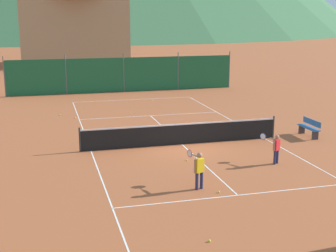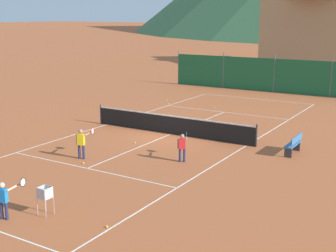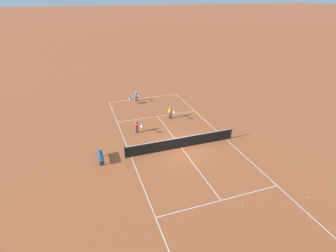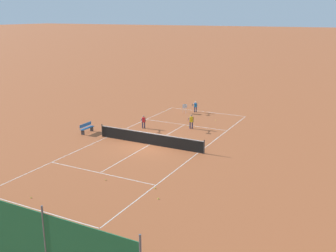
{
  "view_description": "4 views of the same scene",
  "coord_description": "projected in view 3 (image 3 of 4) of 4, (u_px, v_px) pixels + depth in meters",
  "views": [
    {
      "loc": [
        -5.87,
        -19.61,
        5.71
      ],
      "look_at": [
        -1.25,
        -2.27,
        1.45
      ],
      "focal_mm": 50.0,
      "sensor_mm": 36.0,
      "label": 1
    },
    {
      "loc": [
        11.86,
        -19.68,
        5.9
      ],
      "look_at": [
        0.87,
        -1.71,
        0.87
      ],
      "focal_mm": 50.0,
      "sensor_mm": 36.0,
      "label": 2
    },
    {
      "loc": [
        6.95,
        16.66,
        11.04
      ],
      "look_at": [
        0.46,
        -1.92,
        1.12
      ],
      "focal_mm": 28.0,
      "sensor_mm": 36.0,
      "label": 3
    },
    {
      "loc": [
        -14.62,
        25.12,
        9.81
      ],
      "look_at": [
        -0.58,
        -1.97,
        1.08
      ],
      "focal_mm": 42.0,
      "sensor_mm": 36.0,
      "label": 4
    }
  ],
  "objects": [
    {
      "name": "tennis_ball_far_corner",
      "position": [
        164.0,
        117.0,
        26.29
      ],
      "size": [
        0.07,
        0.07,
        0.07
      ],
      "primitive_type": "sphere",
      "color": "#CCE033",
      "rests_on": "ground"
    },
    {
      "name": "tennis_net",
      "position": [
        181.0,
        142.0,
        20.84
      ],
      "size": [
        9.18,
        0.08,
        1.06
      ],
      "color": "#2D2D2D",
      "rests_on": "ground"
    },
    {
      "name": "court_line_markings",
      "position": [
        181.0,
        148.0,
        21.06
      ],
      "size": [
        8.25,
        23.85,
        0.01
      ],
      "color": "white",
      "rests_on": "ground"
    },
    {
      "name": "ground_plane",
      "position": [
        181.0,
        148.0,
        21.06
      ],
      "size": [
        600.0,
        600.0,
        0.0
      ],
      "primitive_type": "plane",
      "color": "#A8542D"
    },
    {
      "name": "tennis_ball_alley_left",
      "position": [
        176.0,
        133.0,
        23.25
      ],
      "size": [
        0.07,
        0.07,
        0.07
      ],
      "primitive_type": "sphere",
      "color": "#CCE033",
      "rests_on": "ground"
    },
    {
      "name": "tennis_ball_by_net_right",
      "position": [
        284.0,
        189.0,
        16.55
      ],
      "size": [
        0.07,
        0.07,
        0.07
      ],
      "primitive_type": "sphere",
      "color": "#CCE033",
      "rests_on": "ground"
    },
    {
      "name": "tennis_ball_service_box",
      "position": [
        167.0,
        104.0,
        29.38
      ],
      "size": [
        0.07,
        0.07,
        0.07
      ],
      "primitive_type": "sphere",
      "color": "#CCE033",
      "rests_on": "ground"
    },
    {
      "name": "player_near_service",
      "position": [
        137.0,
        126.0,
        23.02
      ],
      "size": [
        0.48,
        1.01,
        1.18
      ],
      "color": "#23284C",
      "rests_on": "ground"
    },
    {
      "name": "tennis_ball_mid_court",
      "position": [
        112.0,
        108.0,
        28.42
      ],
      "size": [
        0.07,
        0.07,
        0.07
      ],
      "primitive_type": "sphere",
      "color": "#CCE033",
      "rests_on": "ground"
    },
    {
      "name": "tennis_ball_by_net_left",
      "position": [
        308.0,
        197.0,
        15.87
      ],
      "size": [
        0.07,
        0.07,
        0.07
      ],
      "primitive_type": "sphere",
      "color": "#CCE033",
      "rests_on": "ground"
    },
    {
      "name": "tennis_ball_alley_right",
      "position": [
        243.0,
        205.0,
        15.28
      ],
      "size": [
        0.07,
        0.07,
        0.07
      ],
      "primitive_type": "sphere",
      "color": "#CCE033",
      "rests_on": "ground"
    },
    {
      "name": "ball_hopper",
      "position": [
        131.0,
        99.0,
        28.97
      ],
      "size": [
        0.36,
        0.36,
        0.89
      ],
      "color": "#B7B7BC",
      "rests_on": "ground"
    },
    {
      "name": "player_near_baseline",
      "position": [
        170.0,
        112.0,
        25.67
      ],
      "size": [
        0.42,
        1.1,
        1.28
      ],
      "color": "#23284C",
      "rests_on": "ground"
    },
    {
      "name": "courtside_bench",
      "position": [
        100.0,
        156.0,
        19.19
      ],
      "size": [
        0.36,
        1.5,
        0.84
      ],
      "color": "#336699",
      "rests_on": "ground"
    },
    {
      "name": "player_far_baseline",
      "position": [
        136.0,
        96.0,
        29.9
      ],
      "size": [
        0.38,
        1.01,
        1.15
      ],
      "color": "#23284C",
      "rests_on": "ground"
    }
  ]
}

